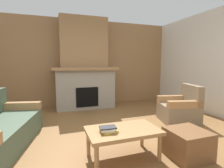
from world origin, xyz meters
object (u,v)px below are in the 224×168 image
coffee_table (123,133)px  fireplace (84,69)px  armchair (180,109)px  ottoman (188,144)px

coffee_table → fireplace: bearing=89.3°
armchair → ottoman: size_ratio=1.78×
fireplace → armchair: 2.89m
coffee_table → ottoman: 0.94m
fireplace → coffee_table: size_ratio=2.70×
ottoman → armchair: bearing=53.0°
armchair → coffee_table: bearing=-151.1°
ottoman → coffee_table: bearing=162.5°
armchair → coffee_table: size_ratio=0.93×
armchair → coffee_table: armchair is taller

